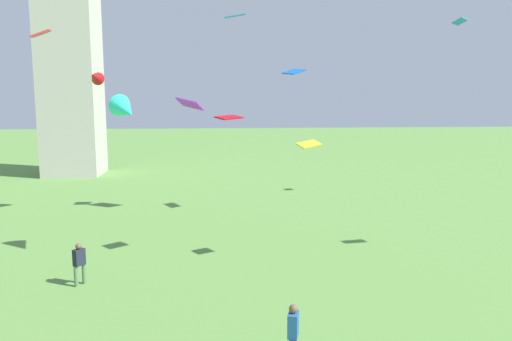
{
  "coord_description": "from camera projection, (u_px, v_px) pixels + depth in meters",
  "views": [
    {
      "loc": [
        -3.24,
        -3.34,
        7.42
      ],
      "look_at": [
        -1.44,
        16.77,
        4.45
      ],
      "focal_mm": 34.53,
      "sensor_mm": 36.0,
      "label": 1
    }
  ],
  "objects": [
    {
      "name": "person_1",
      "position": [
        293.0,
        331.0,
        13.65
      ],
      "size": [
        0.39,
        0.54,
        1.79
      ],
      "rotation": [
        0.0,
        0.0,
        4.42
      ],
      "color": "#1E2333",
      "rests_on": "ground_plane"
    },
    {
      "name": "person_2",
      "position": [
        79.0,
        261.0,
        19.57
      ],
      "size": [
        0.48,
        0.52,
        1.73
      ],
      "rotation": [
        0.0,
        0.0,
        4.06
      ],
      "color": "#51754C",
      "rests_on": "ground_plane"
    },
    {
      "name": "kite_flying_0",
      "position": [
        41.0,
        33.0,
        25.11
      ],
      "size": [
        1.26,
        1.59,
        0.59
      ],
      "rotation": [
        0.0,
        0.0,
        4.93
      ],
      "color": "#DD363E"
    },
    {
      "name": "kite_flying_1",
      "position": [
        229.0,
        117.0,
        21.88
      ],
      "size": [
        1.33,
        1.26,
        0.21
      ],
      "rotation": [
        0.0,
        0.0,
        0.65
      ],
      "color": "red"
    },
    {
      "name": "kite_flying_2",
      "position": [
        235.0,
        16.0,
        29.18
      ],
      "size": [
        1.29,
        0.95,
        0.38
      ],
      "rotation": [
        0.0,
        0.0,
        6.22
      ],
      "color": "#2A7ACC"
    },
    {
      "name": "kite_flying_3",
      "position": [
        95.0,
        77.0,
        29.92
      ],
      "size": [
        0.92,
        1.33,
        1.0
      ],
      "rotation": [
        0.0,
        0.0,
        6.19
      ],
      "color": "red"
    },
    {
      "name": "kite_flying_4",
      "position": [
        460.0,
        21.0,
        34.29
      ],
      "size": [
        0.91,
        1.0,
        0.47
      ],
      "rotation": [
        0.0,
        0.0,
        1.97
      ],
      "color": "#2A7DD9"
    },
    {
      "name": "kite_flying_6",
      "position": [
        294.0,
        72.0,
        30.1
      ],
      "size": [
        1.41,
        1.61,
        0.46
      ],
      "rotation": [
        0.0,
        0.0,
        1.99
      ],
      "color": "blue"
    },
    {
      "name": "kite_flying_7",
      "position": [
        190.0,
        104.0,
        31.13
      ],
      "size": [
        1.83,
        1.76,
        0.89
      ],
      "rotation": [
        0.0,
        0.0,
        2.59
      ],
      "color": "#9826DF"
    },
    {
      "name": "kite_flying_8",
      "position": [
        309.0,
        144.0,
        21.49
      ],
      "size": [
        1.15,
        0.97,
        0.35
      ],
      "rotation": [
        0.0,
        0.0,
        0.41
      ],
      "color": "yellow"
    },
    {
      "name": "kite_flying_10",
      "position": [
        125.0,
        110.0,
        21.69
      ],
      "size": [
        1.75,
        1.95,
        1.38
      ],
      "rotation": [
        0.0,
        0.0,
        0.56
      ],
      "color": "#2CF2CB"
    }
  ]
}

